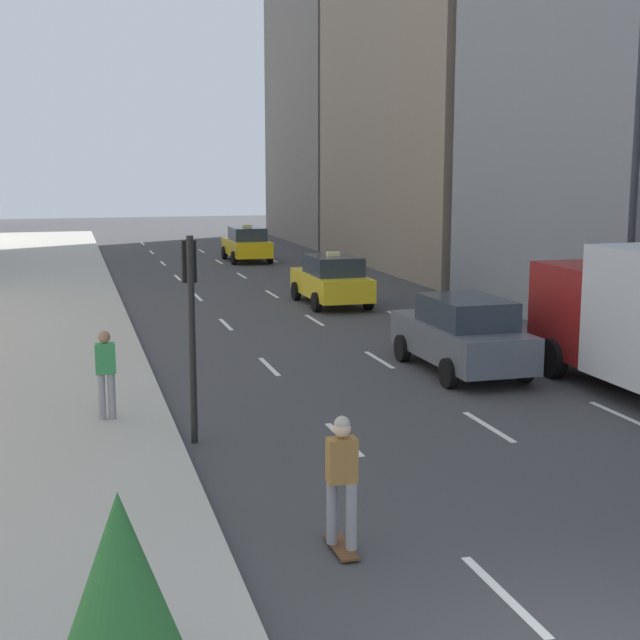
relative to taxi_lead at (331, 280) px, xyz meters
name	(u,v)px	position (x,y,z in m)	size (l,w,h in m)	color
sidewalk_left	(4,299)	(-11.00, 4.15, -0.81)	(8.00, 66.00, 0.15)	#ADAAA3
lane_markings	(291,306)	(-1.40, 0.15, -0.87)	(5.72, 56.00, 0.01)	white
building_row_right	(470,42)	(8.00, 6.46, 9.02)	(6.00, 57.39, 23.74)	#4C515B
taxi_lead	(331,280)	(0.00, 0.00, 0.00)	(2.02, 4.40, 1.87)	yellow
taxi_second	(247,244)	(0.00, 14.99, 0.00)	(2.02, 4.40, 1.87)	yellow
sedan_black_near	(462,334)	(0.00, -10.61, 0.02)	(2.02, 4.49, 1.79)	#565B66
skateboarder	(342,477)	(-5.60, -19.24, 0.08)	(0.36, 0.80, 1.75)	brown
planter_with_shrub	(121,598)	(-8.43, -22.06, 0.27)	(1.00, 1.00, 1.95)	slate
pedestrian_mid_block	(106,370)	(-8.16, -12.90, 0.19)	(0.36, 0.22, 1.65)	gray
traffic_light_pole	(191,305)	(-6.75, -14.21, 1.53)	(0.24, 0.42, 3.60)	black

